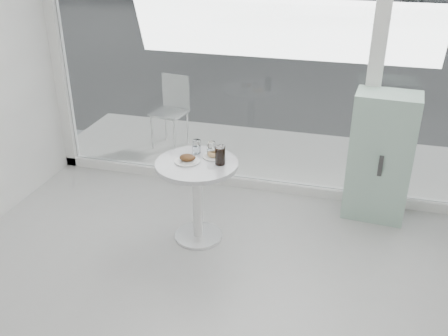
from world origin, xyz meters
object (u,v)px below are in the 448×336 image
(water_tumbler_a, at_px, (197,147))
(patio_chair, at_px, (172,106))
(mint_cabinet, at_px, (380,157))
(plate_fritter, at_px, (188,159))
(plate_donut, at_px, (214,155))
(water_tumbler_b, at_px, (211,150))
(cola_glass, at_px, (220,155))
(main_table, at_px, (197,185))

(water_tumbler_a, bearing_deg, patio_chair, 117.61)
(mint_cabinet, distance_m, plate_fritter, 1.85)
(plate_donut, relative_size, water_tumbler_a, 1.65)
(water_tumbler_b, relative_size, cola_glass, 0.75)
(cola_glass, bearing_deg, water_tumbler_a, 148.26)
(plate_fritter, height_order, cola_glass, cola_glass)
(patio_chair, distance_m, water_tumbler_a, 1.94)
(mint_cabinet, bearing_deg, plate_fritter, -147.37)
(plate_donut, distance_m, water_tumbler_a, 0.18)
(cola_glass, bearing_deg, mint_cabinet, 31.97)
(plate_fritter, height_order, water_tumbler_b, water_tumbler_b)
(main_table, xyz_separation_m, water_tumbler_b, (0.08, 0.17, 0.27))
(plate_fritter, xyz_separation_m, cola_glass, (0.28, 0.03, 0.05))
(main_table, distance_m, patio_chair, 2.11)
(water_tumbler_a, bearing_deg, cola_glass, -31.74)
(mint_cabinet, distance_m, cola_glass, 1.60)
(mint_cabinet, relative_size, cola_glass, 7.49)
(water_tumbler_b, xyz_separation_m, cola_glass, (0.12, -0.15, 0.03))
(patio_chair, height_order, water_tumbler_a, patio_chair)
(main_table, bearing_deg, water_tumbler_b, 65.05)
(main_table, bearing_deg, mint_cabinet, 29.03)
(mint_cabinet, height_order, patio_chair, mint_cabinet)
(plate_donut, xyz_separation_m, cola_glass, (0.09, -0.12, 0.06))
(mint_cabinet, xyz_separation_m, cola_glass, (-1.34, -0.84, 0.22))
(mint_cabinet, relative_size, water_tumbler_b, 10.06)
(plate_donut, bearing_deg, plate_fritter, -141.36)
(cola_glass, bearing_deg, water_tumbler_b, 129.49)
(main_table, bearing_deg, water_tumbler_a, 107.99)
(patio_chair, bearing_deg, water_tumbler_b, -48.95)
(patio_chair, relative_size, cola_glass, 5.32)
(plate_fritter, bearing_deg, patio_chair, 114.71)
(patio_chair, bearing_deg, cola_glass, -48.19)
(patio_chair, height_order, water_tumbler_b, patio_chair)
(mint_cabinet, distance_m, water_tumbler_b, 1.63)
(patio_chair, distance_m, plate_donut, 2.06)
(water_tumbler_a, relative_size, cola_glass, 0.73)
(cola_glass, bearing_deg, plate_fritter, -173.44)
(main_table, relative_size, water_tumbler_a, 6.28)
(main_table, xyz_separation_m, cola_glass, (0.21, 0.02, 0.30))
(plate_fritter, relative_size, plate_donut, 1.10)
(plate_fritter, bearing_deg, plate_donut, 38.64)
(main_table, relative_size, cola_glass, 4.61)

